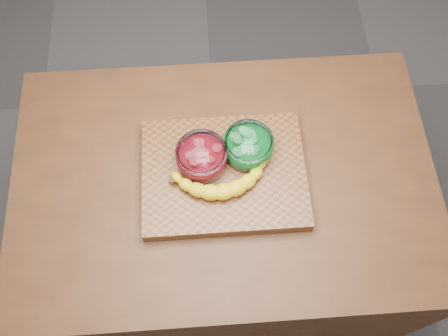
{
  "coord_description": "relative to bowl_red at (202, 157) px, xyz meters",
  "views": [
    {
      "loc": [
        -0.04,
        -0.59,
        2.17
      ],
      "look_at": [
        0.0,
        0.0,
        0.96
      ],
      "focal_mm": 40.0,
      "sensor_mm": 36.0,
      "label": 1
    }
  ],
  "objects": [
    {
      "name": "counter",
      "position": [
        0.06,
        -0.03,
        -0.52
      ],
      "size": [
        1.2,
        0.8,
        0.9
      ],
      "primitive_type": "cube",
      "color": "#4A2A16",
      "rests_on": "ground"
    },
    {
      "name": "banana",
      "position": [
        0.05,
        -0.06,
        -0.01
      ],
      "size": [
        0.3,
        0.14,
        0.04
      ],
      "primitive_type": null,
      "color": "gold",
      "rests_on": "cutting_board"
    },
    {
      "name": "bowl_red",
      "position": [
        0.0,
        0.0,
        0.0
      ],
      "size": [
        0.14,
        0.14,
        0.06
      ],
      "color": "white",
      "rests_on": "cutting_board"
    },
    {
      "name": "bowl_green",
      "position": [
        0.13,
        0.02,
        -0.0
      ],
      "size": [
        0.14,
        0.14,
        0.06
      ],
      "color": "white",
      "rests_on": "cutting_board"
    },
    {
      "name": "cutting_board",
      "position": [
        0.06,
        -0.03,
        -0.05
      ],
      "size": [
        0.45,
        0.35,
        0.04
      ],
      "primitive_type": "cube",
      "color": "brown",
      "rests_on": "counter"
    },
    {
      "name": "ground",
      "position": [
        0.06,
        -0.03,
        -0.97
      ],
      "size": [
        3.5,
        3.5,
        0.0
      ],
      "primitive_type": "plane",
      "color": "#505054",
      "rests_on": "ground"
    }
  ]
}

